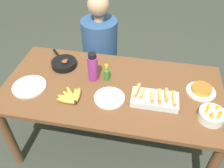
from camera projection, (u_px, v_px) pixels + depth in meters
ground_plane at (112, 141)px, 2.32m from camera, size 14.00×14.00×0.00m
dining_table at (112, 96)px, 1.90m from camera, size 1.70×0.84×0.73m
banana_bunch at (71, 97)px, 1.73m from camera, size 0.17×0.18×0.04m
melon_tray at (155, 99)px, 1.70m from camera, size 0.34×0.17×0.10m
skillet at (64, 63)px, 2.02m from camera, size 0.27×0.28×0.08m
frittata_plate_center at (201, 90)px, 1.78m from camera, size 0.22×0.22×0.05m
empty_plate_near_front at (29, 87)px, 1.83m from camera, size 0.26×0.26×0.02m
empty_plate_far_left at (109, 98)px, 1.74m from camera, size 0.23×0.23×0.02m
fruit_bowl_mango at (212, 115)px, 1.57m from camera, size 0.17×0.17×0.12m
water_bottle at (93, 67)px, 1.84m from camera, size 0.08×0.08×0.24m
hot_sauce_bottle at (107, 73)px, 1.86m from camera, size 0.05×0.05×0.14m
person_figure at (100, 60)px, 2.51m from camera, size 0.38×0.38×1.19m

